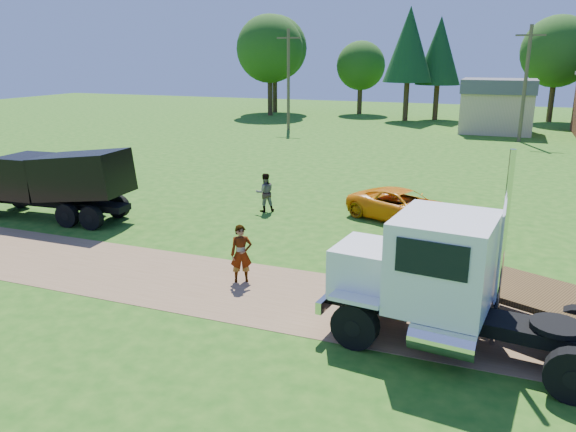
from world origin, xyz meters
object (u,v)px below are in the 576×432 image
(spectator_a, at_px, (241,254))
(white_semi_tractor, at_px, (445,282))
(orange_pickup, at_px, (403,206))
(flatbed_trailer, at_px, (547,302))
(black_dump_truck, at_px, (57,180))

(spectator_a, bearing_deg, white_semi_tractor, -46.46)
(orange_pickup, relative_size, spectator_a, 2.62)
(flatbed_trailer, distance_m, spectator_a, 8.55)
(orange_pickup, height_order, spectator_a, spectator_a)
(flatbed_trailer, relative_size, spectator_a, 4.12)
(spectator_a, bearing_deg, flatbed_trailer, -31.04)
(white_semi_tractor, bearing_deg, spectator_a, 170.14)
(flatbed_trailer, bearing_deg, white_semi_tractor, -121.11)
(black_dump_truck, bearing_deg, white_semi_tractor, -21.21)
(orange_pickup, bearing_deg, white_semi_tractor, -141.54)
(black_dump_truck, xyz_separation_m, orange_pickup, (13.65, 4.96, -1.02))
(white_semi_tractor, xyz_separation_m, flatbed_trailer, (2.36, 1.68, -0.84))
(white_semi_tractor, relative_size, orange_pickup, 1.69)
(white_semi_tractor, xyz_separation_m, orange_pickup, (-2.78, 10.20, -0.97))
(spectator_a, bearing_deg, black_dump_truck, 131.17)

